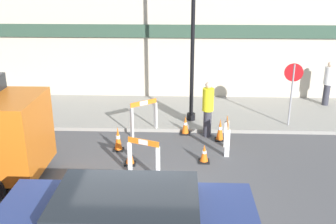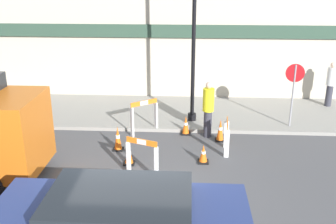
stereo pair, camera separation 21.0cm
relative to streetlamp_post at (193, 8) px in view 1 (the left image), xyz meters
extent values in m
plane|color=#4C4C4F|center=(-1.13, -5.39, -3.91)|extent=(60.00, 60.00, 0.00)
cube|color=gray|center=(-1.13, 0.91, -3.85)|extent=(18.00, 3.60, 0.12)
cube|color=#BCB29E|center=(-1.13, 2.79, -1.16)|extent=(18.00, 0.12, 5.50)
cube|color=#2D4738|center=(-1.13, 2.68, -1.11)|extent=(16.20, 0.10, 0.50)
cylinder|color=black|center=(0.00, 0.00, -3.67)|extent=(0.29, 0.29, 0.24)
cylinder|color=black|center=(0.00, 0.00, -1.00)|extent=(0.13, 0.13, 5.57)
cylinder|color=gray|center=(3.27, -0.36, -2.75)|extent=(0.06, 0.06, 2.09)
cylinder|color=red|center=(3.27, -0.36, -1.97)|extent=(0.60, 0.10, 0.60)
cube|color=white|center=(-1.65, -3.70, -3.46)|extent=(0.10, 0.14, 0.89)
cube|color=white|center=(-0.90, -3.99, -3.46)|extent=(0.10, 0.14, 0.89)
cube|color=orange|center=(-1.28, -3.84, -2.94)|extent=(0.82, 0.34, 0.15)
cube|color=white|center=(-1.28, -3.84, -2.94)|extent=(0.25, 0.12, 0.14)
cube|color=white|center=(0.98, -2.62, -3.49)|extent=(0.14, 0.07, 0.84)
cube|color=white|center=(1.02, -1.96, -3.49)|extent=(0.14, 0.07, 0.84)
cube|color=orange|center=(1.00, -2.29, -2.99)|extent=(0.07, 0.72, 0.15)
cube|color=white|center=(1.00, -2.29, -2.99)|extent=(0.04, 0.22, 0.14)
cube|color=white|center=(-1.18, -0.78, -3.41)|extent=(0.13, 0.14, 0.99)
cube|color=white|center=(-1.90, -1.31, -3.41)|extent=(0.13, 0.14, 0.99)
cube|color=orange|center=(-1.54, -1.04, -2.84)|extent=(0.78, 0.59, 0.15)
cube|color=white|center=(-1.54, -1.04, -2.84)|extent=(0.25, 0.20, 0.14)
cube|color=black|center=(-1.73, -3.20, -3.89)|extent=(0.30, 0.30, 0.04)
cone|color=orange|center=(-1.73, -3.20, -3.61)|extent=(0.22, 0.22, 0.51)
cylinder|color=white|center=(-1.73, -3.20, -3.59)|extent=(0.13, 0.13, 0.07)
cube|color=black|center=(0.31, -2.99, -3.89)|extent=(0.30, 0.30, 0.04)
cone|color=orange|center=(0.31, -2.99, -3.62)|extent=(0.23, 0.22, 0.48)
cylinder|color=white|center=(0.31, -2.99, -3.60)|extent=(0.13, 0.13, 0.07)
cube|color=black|center=(0.88, -1.46, -3.89)|extent=(0.30, 0.30, 0.04)
cone|color=orange|center=(0.88, -1.46, -3.53)|extent=(0.22, 0.22, 0.67)
cylinder|color=white|center=(0.88, -1.46, -3.50)|extent=(0.13, 0.13, 0.09)
cube|color=black|center=(-2.19, -2.31, -3.89)|extent=(0.30, 0.30, 0.04)
cone|color=orange|center=(-2.19, -2.31, -3.52)|extent=(0.23, 0.22, 0.70)
cylinder|color=white|center=(-2.19, -2.31, -3.48)|extent=(0.13, 0.13, 0.10)
cube|color=black|center=(-0.20, -0.99, -3.89)|extent=(0.30, 0.30, 0.04)
cone|color=orange|center=(-0.20, -0.99, -3.57)|extent=(0.22, 0.22, 0.58)
cylinder|color=white|center=(-0.20, -0.99, -3.54)|extent=(0.13, 0.13, 0.08)
cylinder|color=#33333D|center=(0.50, -1.14, -3.47)|extent=(0.36, 0.36, 0.87)
cylinder|color=yellow|center=(0.50, -1.14, -2.67)|extent=(0.50, 0.50, 0.73)
sphere|color=beige|center=(0.50, -1.14, -2.20)|extent=(0.29, 0.29, 0.21)
cylinder|color=#33333D|center=(5.23, 1.85, -3.38)|extent=(0.33, 0.33, 0.82)
cylinder|color=silver|center=(5.23, 1.85, -2.63)|extent=(0.46, 0.46, 0.68)
sphere|color=beige|center=(5.23, 1.85, -2.19)|extent=(0.27, 0.27, 0.20)
cube|color=#1E2328|center=(-1.18, -7.49, -2.46)|extent=(2.28, 1.57, 0.52)
cylinder|color=black|center=(-4.67, -3.18, -3.61)|extent=(0.60, 0.18, 0.60)
camera|label=1|loc=(-0.31, -12.84, 1.10)|focal=42.00mm
camera|label=2|loc=(-0.10, -12.83, 1.10)|focal=42.00mm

